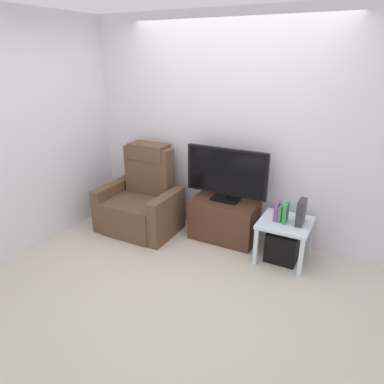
# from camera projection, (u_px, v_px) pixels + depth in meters

# --- Properties ---
(ground_plane) EXTENTS (6.40, 6.40, 0.00)m
(ground_plane) POSITION_uv_depth(u_px,v_px,m) (186.00, 273.00, 3.64)
(ground_plane) COLOR beige
(wall_back) EXTENTS (6.40, 0.06, 2.60)m
(wall_back) POSITION_uv_depth(u_px,v_px,m) (231.00, 130.00, 4.09)
(wall_back) COLOR silver
(wall_back) RESTS_ON ground
(wall_side) EXTENTS (0.06, 4.48, 2.60)m
(wall_side) POSITION_uv_depth(u_px,v_px,m) (41.00, 132.00, 3.98)
(wall_side) COLOR silver
(wall_side) RESTS_ON ground
(tv_stand) EXTENTS (0.79, 0.42, 0.51)m
(tv_stand) POSITION_uv_depth(u_px,v_px,m) (224.00, 220.00, 4.23)
(tv_stand) COLOR #4C2D1E
(tv_stand) RESTS_ON ground
(television) EXTENTS (0.99, 0.20, 0.63)m
(television) POSITION_uv_depth(u_px,v_px,m) (226.00, 174.00, 4.03)
(television) COLOR black
(television) RESTS_ON tv_stand
(recliner_armchair) EXTENTS (0.98, 0.78, 1.08)m
(recliner_armchair) POSITION_uv_depth(u_px,v_px,m) (142.00, 201.00, 4.47)
(recliner_armchair) COLOR brown
(recliner_armchair) RESTS_ON ground
(side_table) EXTENTS (0.54, 0.54, 0.46)m
(side_table) POSITION_uv_depth(u_px,v_px,m) (285.00, 227.00, 3.76)
(side_table) COLOR silver
(side_table) RESTS_ON ground
(subwoofer_box) EXTENTS (0.33, 0.33, 0.33)m
(subwoofer_box) POSITION_uv_depth(u_px,v_px,m) (283.00, 245.00, 3.84)
(subwoofer_box) COLOR black
(subwoofer_box) RESTS_ON ground
(book_leftmost) EXTENTS (0.04, 0.11, 0.21)m
(book_leftmost) POSITION_uv_depth(u_px,v_px,m) (277.00, 211.00, 3.72)
(book_leftmost) COLOR purple
(book_leftmost) RESTS_ON side_table
(book_middle) EXTENTS (0.03, 0.11, 0.18)m
(book_middle) POSITION_uv_depth(u_px,v_px,m) (281.00, 213.00, 3.70)
(book_middle) COLOR #388C4C
(book_middle) RESTS_ON side_table
(book_rightmost) EXTENTS (0.04, 0.14, 0.21)m
(book_rightmost) POSITION_uv_depth(u_px,v_px,m) (286.00, 213.00, 3.68)
(book_rightmost) COLOR #388C4C
(book_rightmost) RESTS_ON side_table
(game_console) EXTENTS (0.07, 0.20, 0.27)m
(game_console) POSITION_uv_depth(u_px,v_px,m) (301.00, 212.00, 3.62)
(game_console) COLOR #333338
(game_console) RESTS_ON side_table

